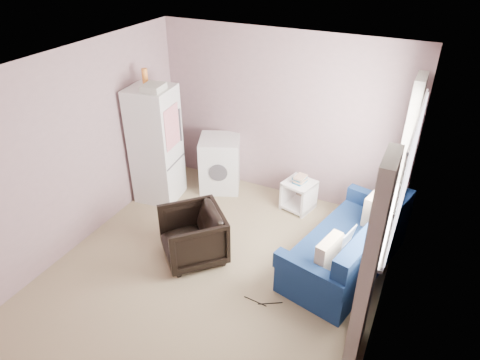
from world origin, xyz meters
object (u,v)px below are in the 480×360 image
Objects in this scene: washing_machine at (220,162)px; sofa at (350,249)px; fridge at (156,145)px; armchair at (193,234)px; side_table at (299,193)px.

sofa is (2.31, -1.01, -0.14)m from washing_machine.
washing_machine reaches higher than sofa.
fridge reaches higher than washing_machine.
armchair is at bearing -47.45° from fridge.
washing_machine is at bearing 34.74° from fridge.
fridge is 0.98× the size of sofa.
armchair is 1.83m from side_table.
washing_machine is at bearing 150.76° from armchair.
fridge reaches higher than sofa.
sofa reaches higher than armchair.
fridge is 2.33× the size of washing_machine.
sofa is at bearing -14.32° from fridge.
side_table is at bearing 106.86° from armchair.
armchair is 1.34× the size of side_table.
armchair is 0.87× the size of washing_machine.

